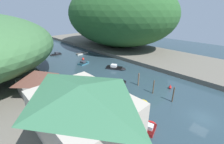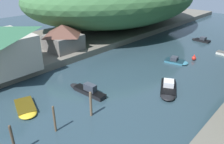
{
  "view_description": "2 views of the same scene",
  "coord_description": "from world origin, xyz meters",
  "px_view_note": "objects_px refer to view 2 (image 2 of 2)",
  "views": [
    {
      "loc": [
        -24.2,
        -3.98,
        16.37
      ],
      "look_at": [
        -0.86,
        20.39,
        2.25
      ],
      "focal_mm": 24.0,
      "sensor_mm": 36.0,
      "label": 1
    },
    {
      "loc": [
        17.59,
        0.57,
        15.12
      ],
      "look_at": [
        -0.66,
        20.29,
        2.74
      ],
      "focal_mm": 35.0,
      "sensor_mm": 36.0,
      "label": 2
    }
  ],
  "objects_px": {
    "boat_far_right_bank": "(26,109)",
    "boathouse_shed": "(63,37)",
    "boat_moored_right": "(201,40)",
    "boat_far_upstream": "(177,61)",
    "boat_white_cruiser": "(168,89)",
    "boat_navy_launch": "(87,90)",
    "channel_buoy_far": "(194,58)"
  },
  "relations": [
    {
      "from": "boat_far_right_bank",
      "to": "boat_navy_launch",
      "type": "xyz_separation_m",
      "value": [
        2.17,
        7.69,
        0.23
      ]
    },
    {
      "from": "boat_white_cruiser",
      "to": "boat_navy_launch",
      "type": "distance_m",
      "value": 11.24
    },
    {
      "from": "boat_navy_launch",
      "to": "channel_buoy_far",
      "type": "xyz_separation_m",
      "value": [
        5.59,
        21.66,
        0.0
      ]
    },
    {
      "from": "boat_moored_right",
      "to": "boat_white_cruiser",
      "type": "bearing_deg",
      "value": -162.96
    },
    {
      "from": "boat_moored_right",
      "to": "boat_white_cruiser",
      "type": "height_order",
      "value": "boat_white_cruiser"
    },
    {
      "from": "boat_white_cruiser",
      "to": "boat_navy_launch",
      "type": "bearing_deg",
      "value": 15.87
    },
    {
      "from": "boat_white_cruiser",
      "to": "boat_far_upstream",
      "type": "height_order",
      "value": "boat_white_cruiser"
    },
    {
      "from": "boat_moored_right",
      "to": "channel_buoy_far",
      "type": "xyz_separation_m",
      "value": [
        4.06,
        -13.07,
        0.12
      ]
    },
    {
      "from": "boat_moored_right",
      "to": "boat_navy_launch",
      "type": "relative_size",
      "value": 0.69
    },
    {
      "from": "boat_moored_right",
      "to": "boat_far_right_bank",
      "type": "xyz_separation_m",
      "value": [
        -3.7,
        -42.42,
        -0.11
      ]
    },
    {
      "from": "channel_buoy_far",
      "to": "boat_white_cruiser",
      "type": "bearing_deg",
      "value": -80.02
    },
    {
      "from": "boat_white_cruiser",
      "to": "boat_far_upstream",
      "type": "relative_size",
      "value": 1.37
    },
    {
      "from": "boat_far_upstream",
      "to": "boat_white_cruiser",
      "type": "bearing_deg",
      "value": 9.1
    },
    {
      "from": "boat_navy_launch",
      "to": "boat_far_upstream",
      "type": "bearing_deg",
      "value": -15.24
    },
    {
      "from": "boat_navy_launch",
      "to": "boat_far_upstream",
      "type": "xyz_separation_m",
      "value": [
        3.77,
        18.42,
        -0.16
      ]
    },
    {
      "from": "boathouse_shed",
      "to": "boat_moored_right",
      "type": "distance_m",
      "value": 32.31
    },
    {
      "from": "boathouse_shed",
      "to": "channel_buoy_far",
      "type": "distance_m",
      "value": 25.07
    },
    {
      "from": "boat_far_right_bank",
      "to": "boathouse_shed",
      "type": "bearing_deg",
      "value": -122.19
    },
    {
      "from": "boat_moored_right",
      "to": "boat_navy_launch",
      "type": "xyz_separation_m",
      "value": [
        -1.53,
        -34.73,
        0.12
      ]
    },
    {
      "from": "boat_far_right_bank",
      "to": "channel_buoy_far",
      "type": "distance_m",
      "value": 30.36
    },
    {
      "from": "boathouse_shed",
      "to": "boat_far_upstream",
      "type": "bearing_deg",
      "value": 32.8
    },
    {
      "from": "boat_far_right_bank",
      "to": "channel_buoy_far",
      "type": "relative_size",
      "value": 4.27
    },
    {
      "from": "boathouse_shed",
      "to": "boat_navy_launch",
      "type": "relative_size",
      "value": 1.04
    },
    {
      "from": "boat_navy_launch",
      "to": "channel_buoy_far",
      "type": "distance_m",
      "value": 22.37
    },
    {
      "from": "boat_moored_right",
      "to": "boat_far_upstream",
      "type": "height_order",
      "value": "boat_moored_right"
    },
    {
      "from": "boat_moored_right",
      "to": "boat_navy_launch",
      "type": "height_order",
      "value": "boat_navy_launch"
    },
    {
      "from": "boat_far_upstream",
      "to": "channel_buoy_far",
      "type": "distance_m",
      "value": 3.72
    },
    {
      "from": "boathouse_shed",
      "to": "channel_buoy_far",
      "type": "height_order",
      "value": "boathouse_shed"
    },
    {
      "from": "boat_moored_right",
      "to": "boat_navy_launch",
      "type": "distance_m",
      "value": 34.76
    },
    {
      "from": "boat_moored_right",
      "to": "channel_buoy_far",
      "type": "height_order",
      "value": "channel_buoy_far"
    },
    {
      "from": "boat_navy_launch",
      "to": "channel_buoy_far",
      "type": "relative_size",
      "value": 5.33
    },
    {
      "from": "boat_far_right_bank",
      "to": "boat_navy_launch",
      "type": "relative_size",
      "value": 0.8
    }
  ]
}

